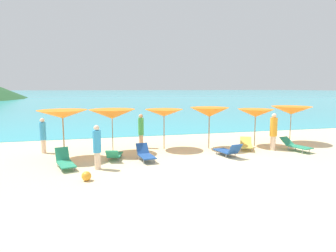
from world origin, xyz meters
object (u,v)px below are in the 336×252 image
Objects in this scene: umbrella_4 at (256,113)px; lounge_chair_4 at (65,161)px; umbrella_5 at (291,110)px; beachgoer_2 at (273,131)px; beachgoer_3 at (97,146)px; umbrella_0 at (63,114)px; lounge_chair_2 at (228,150)px; lounge_chair_3 at (246,144)px; umbrella_3 at (209,112)px; beach_ball at (86,176)px; lounge_chair_5 at (295,145)px; lounge_chair_0 at (114,155)px; beachgoer_0 at (141,130)px; lounge_chair_1 at (145,154)px; umbrella_1 at (112,114)px; umbrella_2 at (164,113)px; beachgoer_1 at (43,134)px.

umbrella_4 is 10.18m from lounge_chair_4.
umbrella_5 is 1.29× the size of beachgoer_2.
umbrella_5 is at bearing -5.22° from lounge_chair_4.
umbrella_4 reaches higher than beachgoer_3.
lounge_chair_2 is (7.44, -1.54, -1.75)m from umbrella_0.
umbrella_4 is at bearing 64.81° from lounge_chair_3.
beach_ball is (-6.25, -3.97, -1.78)m from umbrella_3.
umbrella_4 is 1.26× the size of lounge_chair_5.
lounge_chair_0 is at bearing -149.08° from lounge_chair_3.
umbrella_3 is 1.01× the size of umbrella_4.
beachgoer_2 reaches higher than beachgoer_0.
beachgoer_3 is at bearing -164.39° from lounge_chair_1.
umbrella_5 is 11.47m from beachgoer_3.
umbrella_0 is 2.81m from beachgoer_3.
beach_ball is (-10.34, -2.27, -0.14)m from lounge_chair_5.
beachgoer_3 is (-8.91, -1.33, -0.08)m from beachgoer_2.
umbrella_1 is at bearing -170.83° from beachgoer_3.
lounge_chair_2 is 0.83× the size of beachgoer_2.
lounge_chair_4 reaches higher than lounge_chair_0.
lounge_chair_3 is (5.56, 0.96, -0.03)m from lounge_chair_1.
beachgoer_3 is at bearing -39.26° from lounge_chair_4.
umbrella_5 reaches higher than lounge_chair_3.
umbrella_5 is at bearing -166.06° from lounge_chair_2.
umbrella_3 reaches higher than beachgoer_2.
beachgoer_2 is at bearing -10.36° from umbrella_1.
lounge_chair_4 is (-7.29, -0.04, -0.02)m from lounge_chair_2.
umbrella_0 is 1.10× the size of umbrella_3.
beachgoer_2 reaches higher than lounge_chair_2.
lounge_chair_0 is at bearing -149.14° from umbrella_2.
umbrella_2 is at bearing 178.49° from umbrella_5.
lounge_chair_2 reaches higher than lounge_chair_5.
umbrella_5 is at bearing 45.76° from lounge_chair_5.
lounge_chair_1 reaches higher than lounge_chair_0.
umbrella_3 is at bearing -175.17° from lounge_chair_3.
beachgoer_2 is (8.15, -0.05, 0.79)m from lounge_chair_0.
umbrella_1 is 4.73m from beach_ball.
beachgoer_1 is 5.20× the size of beach_ball.
umbrella_2 is 0.85× the size of umbrella_5.
umbrella_3 is 4.44m from lounge_chair_1.
beachgoer_3 is 1.66m from beach_ball.
umbrella_5 reaches higher than umbrella_2.
umbrella_2 is (2.69, 0.20, -0.02)m from umbrella_1.
umbrella_0 is 4.14m from lounge_chair_1.
beachgoer_0 reaches higher than beach_ball.
umbrella_1 reaches higher than beach_ball.
lounge_chair_0 is 2.89m from beachgoer_0.
beachgoer_1 is at bearing 174.35° from umbrella_4.
umbrella_0 is at bearing -177.78° from umbrella_4.
umbrella_0 is 0.99× the size of umbrella_1.
umbrella_5 reaches higher than lounge_chair_0.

